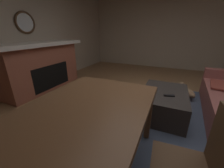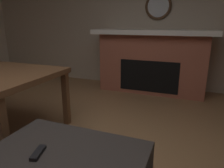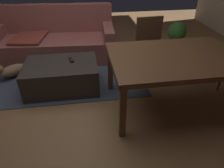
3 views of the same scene
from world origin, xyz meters
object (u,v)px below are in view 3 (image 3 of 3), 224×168
(dining_table, at_px, (175,61))
(dining_chair_north, at_px, (150,43))
(small_dog, at_px, (11,70))
(potted_plant, at_px, (177,33))
(couch, at_px, (55,41))
(tv_remote, at_px, (71,60))
(ottoman_coffee_table, at_px, (62,76))

(dining_table, relative_size, dining_chair_north, 1.72)
(dining_table, height_order, small_dog, dining_table)
(dining_chair_north, height_order, potted_plant, dining_chair_north)
(couch, bearing_deg, tv_remote, -72.95)
(dining_chair_north, bearing_deg, couch, 151.57)
(dining_chair_north, relative_size, small_dog, 1.98)
(ottoman_coffee_table, relative_size, potted_plant, 1.84)
(dining_table, relative_size, small_dog, 3.40)
(potted_plant, bearing_deg, small_dog, -165.46)
(ottoman_coffee_table, bearing_deg, potted_plant, 27.69)
(couch, bearing_deg, small_dog, -130.16)
(dining_table, bearing_deg, tv_remote, 151.96)
(tv_remote, xyz_separation_m, dining_table, (1.30, -0.69, 0.23))
(small_dog, bearing_deg, ottoman_coffee_table, -25.05)
(dining_table, xyz_separation_m, small_dog, (-2.32, 1.02, -0.51))
(couch, xyz_separation_m, dining_chair_north, (1.64, -0.89, 0.20))
(potted_plant, bearing_deg, tv_remote, -152.08)
(dining_table, bearing_deg, couch, 132.14)
(couch, distance_m, potted_plant, 2.54)
(couch, relative_size, dining_table, 1.45)
(couch, xyz_separation_m, small_dog, (-0.67, -0.80, -0.17))
(dining_table, xyz_separation_m, potted_plant, (0.89, 1.85, -0.33))
(potted_plant, height_order, small_dog, potted_plant)
(dining_table, height_order, dining_chair_north, dining_chair_north)
(dining_table, xyz_separation_m, dining_chair_north, (-0.01, 0.93, -0.14))
(couch, distance_m, dining_table, 2.48)
(dining_chair_north, bearing_deg, small_dog, 177.76)
(ottoman_coffee_table, distance_m, tv_remote, 0.28)
(dining_table, relative_size, potted_plant, 2.75)
(tv_remote, relative_size, potted_plant, 0.28)
(couch, xyz_separation_m, potted_plant, (2.53, 0.03, 0.01))
(small_dog, bearing_deg, tv_remote, -17.89)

